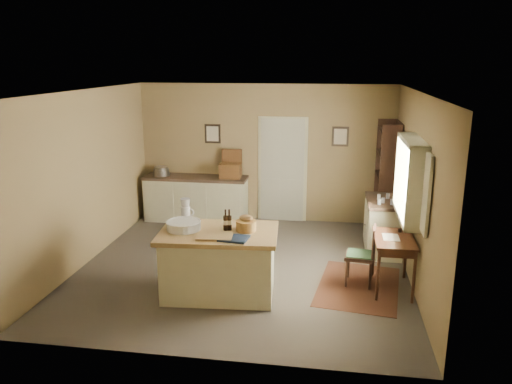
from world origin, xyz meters
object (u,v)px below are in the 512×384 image
(writing_desk, at_px, (394,244))
(right_cabinet, at_px, (383,225))
(sideboard, at_px, (197,197))
(desk_chair, at_px, (360,256))
(work_island, at_px, (219,261))
(shelving_unit, at_px, (389,179))

(writing_desk, relative_size, right_cabinet, 0.85)
(sideboard, relative_size, desk_chair, 2.39)
(sideboard, bearing_deg, work_island, -69.57)
(writing_desk, height_order, desk_chair, desk_chair)
(work_island, relative_size, shelving_unit, 0.79)
(sideboard, distance_m, writing_desk, 4.41)
(work_island, distance_m, sideboard, 3.34)
(writing_desk, xyz_separation_m, right_cabinet, (-0.00, 1.46, -0.21))
(writing_desk, xyz_separation_m, shelving_unit, (0.15, 2.43, 0.37))
(writing_desk, distance_m, shelving_unit, 2.46)
(desk_chair, bearing_deg, writing_desk, -4.57)
(desk_chair, relative_size, right_cabinet, 0.82)
(sideboard, relative_size, shelving_unit, 0.99)
(sideboard, height_order, right_cabinet, sideboard)
(work_island, distance_m, shelving_unit, 3.91)
(right_cabinet, bearing_deg, work_island, -140.34)
(work_island, relative_size, writing_desk, 1.86)
(sideboard, xyz_separation_m, writing_desk, (3.54, -2.63, 0.19))
(work_island, bearing_deg, shelving_unit, 44.92)
(work_island, xyz_separation_m, sideboard, (-1.17, 3.13, -0.00))
(work_island, xyz_separation_m, shelving_unit, (2.53, 2.93, 0.55))
(work_island, height_order, right_cabinet, work_island)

